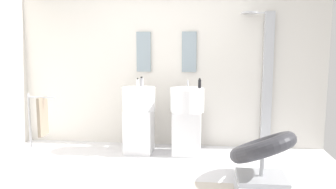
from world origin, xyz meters
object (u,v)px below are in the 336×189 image
soap_bottle_white (138,84)px  pedestal_sink_right (187,118)px  pedestal_sink_left (139,117)px  soap_bottle_grey (142,82)px  shower_column (266,78)px  soap_bottle_black (200,84)px  lounge_chair (262,152)px  towel_rack (41,118)px

soap_bottle_white → pedestal_sink_right: bearing=10.4°
pedestal_sink_left → soap_bottle_white: soap_bottle_white is taller
soap_bottle_grey → shower_column: bearing=7.5°
soap_bottle_grey → soap_bottle_black: (0.86, -0.09, -0.00)m
pedestal_sink_left → lounge_chair: (1.63, -0.91, -0.17)m
shower_column → soap_bottle_grey: bearing=-172.5°
pedestal_sink_right → soap_bottle_black: size_ratio=7.62×
shower_column → soap_bottle_grey: (-1.83, -0.24, -0.05)m
shower_column → lounge_chair: bearing=-100.1°
shower_column → soap_bottle_black: (-0.98, -0.33, -0.06)m
pedestal_sink_right → soap_bottle_black: bearing=12.9°
pedestal_sink_right → shower_column: size_ratio=0.52×
pedestal_sink_right → shower_column: shower_column is taller
shower_column → soap_bottle_grey: size_ratio=14.15×
soap_bottle_grey → towel_rack: bearing=-144.3°
soap_bottle_grey → soap_bottle_black: size_ratio=1.04×
towel_rack → soap_bottle_black: (2.02, 0.75, 0.40)m
towel_rack → soap_bottle_white: (1.16, 0.58, 0.40)m
pedestal_sink_left → shower_column: (1.85, 0.37, 0.56)m
soap_bottle_white → towel_rack: bearing=-153.4°
lounge_chair → soap_bottle_grey: size_ratio=7.50×
pedestal_sink_left → lounge_chair: 1.87m
lounge_chair → soap_bottle_grey: 2.03m
pedestal_sink_right → towel_rack: 1.98m
soap_bottle_grey → soap_bottle_white: bearing=-90.8°
pedestal_sink_right → towel_rack: (-1.85, -0.71, 0.11)m
shower_column → lounge_chair: (-0.23, -1.28, -0.73)m
pedestal_sink_right → soap_bottle_grey: size_ratio=7.33×
shower_column → lounge_chair: size_ratio=1.89×
shower_column → soap_bottle_black: bearing=-161.3°
pedestal_sink_left → soap_bottle_white: size_ratio=7.16×
lounge_chair → shower_column: bearing=79.9°
pedestal_sink_right → towel_rack: pedestal_sink_right is taller
lounge_chair → soap_bottle_black: soap_bottle_black is taller
pedestal_sink_left → soap_bottle_black: (0.88, 0.04, 0.50)m
soap_bottle_black → soap_bottle_white: soap_bottle_white is taller
soap_bottle_black → shower_column: bearing=18.7°
pedestal_sink_right → lounge_chair: (0.92, -0.91, -0.17)m
soap_bottle_white → shower_column: bearing=15.1°
pedestal_sink_left → lounge_chair: size_ratio=0.98×
pedestal_sink_right → soap_bottle_grey: soap_bottle_grey is taller
pedestal_sink_left → lounge_chair: pedestal_sink_left is taller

